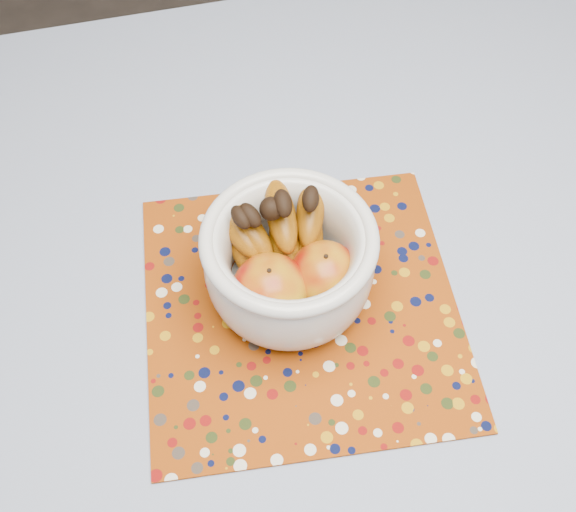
{
  "coord_description": "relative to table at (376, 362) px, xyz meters",
  "views": [
    {
      "loc": [
        -0.2,
        -0.32,
        1.47
      ],
      "look_at": [
        -0.1,
        0.08,
        0.83
      ],
      "focal_mm": 42.0,
      "sensor_mm": 36.0,
      "label": 1
    }
  ],
  "objects": [
    {
      "name": "placemat",
      "position": [
        -0.09,
        0.06,
        0.09
      ],
      "size": [
        0.41,
        0.41,
        0.0
      ],
      "primitive_type": "cube",
      "rotation": [
        0.0,
        0.0,
        -0.11
      ],
      "color": "#7D3106",
      "rests_on": "tablecloth"
    },
    {
      "name": "tablecloth",
      "position": [
        0.0,
        0.0,
        0.08
      ],
      "size": [
        1.32,
        1.32,
        0.01
      ],
      "primitive_type": "cube",
      "color": "slate",
      "rests_on": "table"
    },
    {
      "name": "fruit_bowl",
      "position": [
        -0.1,
        0.09,
        0.16
      ],
      "size": [
        0.2,
        0.2,
        0.15
      ],
      "color": "silver",
      "rests_on": "placemat"
    },
    {
      "name": "table",
      "position": [
        0.0,
        0.0,
        0.0
      ],
      "size": [
        1.2,
        1.2,
        0.75
      ],
      "color": "brown",
      "rests_on": "ground"
    }
  ]
}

